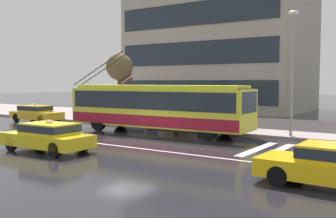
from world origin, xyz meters
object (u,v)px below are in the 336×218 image
Objects in this scene: pedestrian_approaching_curb at (228,107)px; taxi_oncoming_near at (48,136)px; trolleybus at (157,107)px; pedestrian_at_shelter at (178,101)px; taxi_queued_behind_bus at (36,113)px; pedestrian_walking_past at (199,104)px; street_tree_bare at (119,68)px; bus_shelter at (176,98)px; street_lamp at (292,62)px.

taxi_oncoming_near is at bearing -112.46° from pedestrian_approaching_curb.
pedestrian_approaching_curb is (3.75, 2.01, 0.02)m from trolleybus.
trolleybus is 6.36× the size of pedestrian_at_shelter.
pedestrian_approaching_curb is at bearing 7.33° from taxi_queued_behind_bus.
pedestrian_at_shelter is 1.00× the size of pedestrian_walking_past.
taxi_oncoming_near is (-0.34, -7.89, -0.89)m from trolleybus.
pedestrian_approaching_curb is at bearing -15.30° from street_tree_bare.
bus_shelter is at bearing -15.17° from street_tree_bare.
pedestrian_at_shelter is 1.03× the size of pedestrian_approaching_curb.
trolleybus is at bearing -76.95° from bus_shelter.
pedestrian_approaching_curb reaches higher than taxi_queued_behind_bus.
pedestrian_walking_past is 6.76m from street_lamp.
taxi_queued_behind_bus is 13.71m from taxi_oncoming_near.
pedestrian_walking_past is (1.94, -0.31, -0.32)m from bus_shelter.
trolleybus reaches higher than pedestrian_approaching_curb.
bus_shelter is at bearing 16.61° from taxi_queued_behind_bus.
pedestrian_approaching_curb is at bearing -178.76° from street_lamp.
pedestrian_approaching_curb is 0.36× the size of street_tree_bare.
bus_shelter reaches higher than pedestrian_approaching_curb.
pedestrian_at_shelter is (-0.47, 3.02, 0.17)m from trolleybus.
pedestrian_at_shelter is at bearing 90.68° from taxi_oncoming_near.
street_lamp reaches higher than pedestrian_at_shelter.
street_tree_bare is (-14.81, 2.97, 0.07)m from street_lamp.
street_lamp is (7.90, -0.93, 2.36)m from pedestrian_at_shelter.
street_lamp is (6.24, -0.86, 2.46)m from pedestrian_walking_past.
street_tree_bare is at bearing 145.60° from trolleybus.
bus_shelter is 2.12× the size of pedestrian_approaching_curb.
pedestrian_approaching_curb is (4.09, 9.90, 0.91)m from taxi_oncoming_near.
bus_shelter is 1.99m from pedestrian_walking_past.
bus_shelter reaches higher than pedestrian_at_shelter.
trolleybus is at bearing 87.50° from taxi_oncoming_near.
taxi_queued_behind_bus is at bearing -167.12° from pedestrian_walking_past.
pedestrian_walking_past reaches higher than pedestrian_approaching_curb.
taxi_queued_behind_bus is at bearing -129.58° from street_tree_bare.
taxi_oncoming_near is at bearing -87.90° from bus_shelter.
taxi_oncoming_near is 2.30× the size of pedestrian_approaching_curb.
taxi_queued_behind_bus is (-11.52, 0.04, -0.89)m from trolleybus.
pedestrian_at_shelter is at bearing -16.42° from street_tree_bare.
trolleybus is 1.85× the size of street_lamp.
taxi_oncoming_near is at bearing -92.50° from trolleybus.
trolleybus reaches higher than taxi_oncoming_near.
bus_shelter is at bearing 103.05° from trolleybus.
taxi_oncoming_near is 2.23× the size of pedestrian_walking_past.
taxi_queued_behind_bus is at bearing 144.64° from taxi_oncoming_near.
taxi_queued_behind_bus is at bearing -164.93° from pedestrian_at_shelter.
pedestrian_at_shelter reaches higher than taxi_oncoming_near.
trolleybus is 6.58× the size of pedestrian_approaching_curb.
pedestrian_walking_past is at bearing 159.82° from pedestrian_approaching_curb.
street_tree_bare is at bearing 163.58° from pedestrian_at_shelter.
trolleybus is 7.95m from taxi_oncoming_near.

